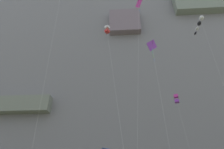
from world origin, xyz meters
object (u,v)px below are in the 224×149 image
(kite_box_upper_left, at_px, (177,99))
(kite_box_high_left, at_px, (107,30))
(kite_diamond_low_right, at_px, (153,49))
(kite_windsock_upper_mid, at_px, (200,23))
(kite_diamond_high_right, at_px, (139,9))

(kite_box_upper_left, xyz_separation_m, kite_box_high_left, (-10.59, -8.88, 7.23))
(kite_diamond_low_right, relative_size, kite_windsock_upper_mid, 0.58)
(kite_box_upper_left, relative_size, kite_diamond_low_right, 0.85)
(kite_diamond_low_right, height_order, kite_windsock_upper_mid, kite_windsock_upper_mid)
(kite_box_upper_left, relative_size, kite_diamond_high_right, 0.50)
(kite_windsock_upper_mid, distance_m, kite_box_high_left, 22.48)
(kite_box_upper_left, bearing_deg, kite_diamond_low_right, -114.53)
(kite_box_upper_left, relative_size, kite_box_high_left, 0.70)
(kite_box_upper_left, distance_m, kite_windsock_upper_mid, 18.47)
(kite_diamond_low_right, xyz_separation_m, kite_diamond_high_right, (-0.48, 4.48, 12.61))
(kite_diamond_low_right, xyz_separation_m, kite_box_high_left, (-5.71, 1.82, 5.27))
(kite_diamond_high_right, bearing_deg, kite_box_upper_left, 49.21)
(kite_box_upper_left, distance_m, kite_box_high_left, 15.59)
(kite_box_upper_left, bearing_deg, kite_windsock_upper_mid, 1.26)
(kite_box_high_left, bearing_deg, kite_box_upper_left, 39.99)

